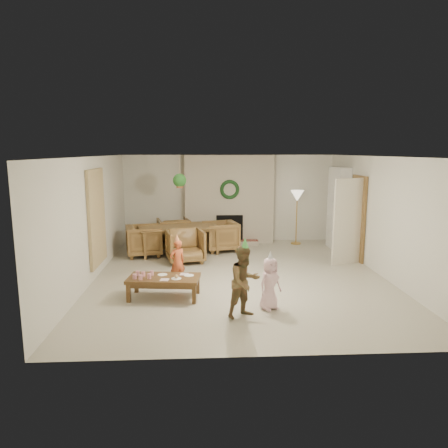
{
  "coord_description": "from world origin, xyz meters",
  "views": [
    {
      "loc": [
        -0.77,
        -8.42,
        2.61
      ],
      "look_at": [
        -0.3,
        0.4,
        1.05
      ],
      "focal_mm": 33.26,
      "sensor_mm": 36.0,
      "label": 1
    }
  ],
  "objects": [
    {
      "name": "coffee_leg_bl",
      "position": [
        -2.01,
        -0.92,
        0.17
      ],
      "size": [
        0.08,
        0.08,
        0.33
      ],
      "primitive_type": "cube",
      "rotation": [
        0.0,
        0.0,
        -0.11
      ],
      "color": "brown",
      "rests_on": "floor"
    },
    {
      "name": "coffee_leg_fl",
      "position": [
        -2.07,
        -1.43,
        0.17
      ],
      "size": [
        0.08,
        0.08,
        0.33
      ],
      "primitive_type": "cube",
      "rotation": [
        0.0,
        0.0,
        -0.11
      ],
      "color": "brown",
      "rests_on": "floor"
    },
    {
      "name": "dining_chair_far",
      "position": [
        -1.57,
        2.91,
        0.39
      ],
      "size": [
        1.0,
        1.02,
        0.78
      ],
      "primitive_type": "imported",
      "rotation": [
        0.0,
        0.0,
        3.36
      ],
      "color": "brown",
      "rests_on": "floor"
    },
    {
      "name": "bookshelf_carcass",
      "position": [
        2.84,
        2.3,
        1.1
      ],
      "size": [
        0.3,
        1.0,
        2.2
      ],
      "primitive_type": "cube",
      "color": "white",
      "rests_on": "floor"
    },
    {
      "name": "cup_b",
      "position": [
        -1.95,
        -1.14,
        0.43
      ],
      "size": [
        0.08,
        0.08,
        0.09
      ],
      "primitive_type": "cylinder",
      "rotation": [
        0.0,
        0.0,
        -0.11
      ],
      "color": "white",
      "rests_on": "coffee_table_top"
    },
    {
      "name": "plate_c",
      "position": [
        -1.02,
        -1.19,
        0.39
      ],
      "size": [
        0.19,
        0.19,
        0.01
      ],
      "primitive_type": "cylinder",
      "rotation": [
        0.0,
        0.0,
        -0.11
      ],
      "color": "white",
      "rests_on": "coffee_table_top"
    },
    {
      "name": "bookshelf_shelf_c",
      "position": [
        2.82,
        2.3,
        1.25
      ],
      "size": [
        0.3,
        0.92,
        0.03
      ],
      "primitive_type": "cube",
      "color": "white",
      "rests_on": "bookshelf_carcass"
    },
    {
      "name": "ceiling",
      "position": [
        0.0,
        0.0,
        2.5
      ],
      "size": [
        7.0,
        7.0,
        0.0
      ],
      "primitive_type": "plane",
      "rotation": [
        3.14,
        0.0,
        0.0
      ],
      "color": "white",
      "rests_on": "wall_back"
    },
    {
      "name": "dining_table",
      "position": [
        -1.37,
        2.04,
        0.35
      ],
      "size": [
        2.21,
        1.54,
        0.71
      ],
      "primitive_type": "imported",
      "rotation": [
        0.0,
        0.0,
        0.22
      ],
      "color": "brown",
      "rests_on": "floor"
    },
    {
      "name": "dining_chair_left",
      "position": [
        -2.23,
        1.85,
        0.39
      ],
      "size": [
        1.02,
        1.0,
        0.78
      ],
      "primitive_type": "imported",
      "rotation": [
        0.0,
        0.0,
        1.79
      ],
      "color": "brown",
      "rests_on": "floor"
    },
    {
      "name": "hanging_plant_pot",
      "position": [
        -1.3,
        1.5,
        1.8
      ],
      "size": [
        0.16,
        0.16,
        0.12
      ],
      "primitive_type": "cylinder",
      "color": "#955330",
      "rests_on": "hanging_plant_cord"
    },
    {
      "name": "party_hat_red",
      "position": [
        -1.27,
        -0.49,
        0.94
      ],
      "size": [
        0.14,
        0.14,
        0.17
      ],
      "primitive_type": "cone",
      "rotation": [
        0.0,
        0.0,
        0.19
      ],
      "color": "gold",
      "rests_on": "child_red"
    },
    {
      "name": "curtain_panel",
      "position": [
        -2.96,
        0.2,
        1.25
      ],
      "size": [
        0.06,
        1.2,
        2.0
      ],
      "primitive_type": "cube",
      "color": "#C6BB8C",
      "rests_on": "wall_left"
    },
    {
      "name": "bookshelf_shelf_d",
      "position": [
        2.82,
        2.3,
        1.65
      ],
      "size": [
        0.3,
        0.92,
        0.03
      ],
      "primitive_type": "cube",
      "color": "white",
      "rests_on": "bookshelf_carcass"
    },
    {
      "name": "coffee_table_top",
      "position": [
        -1.47,
        -1.24,
        0.36
      ],
      "size": [
        1.33,
        0.77,
        0.06
      ],
      "primitive_type": "cube",
      "rotation": [
        0.0,
        0.0,
        -0.11
      ],
      "color": "brown",
      "rests_on": "floor"
    },
    {
      "name": "books_row_mid",
      "position": [
        2.8,
        2.35,
        0.99
      ],
      "size": [
        0.2,
        0.44,
        0.24
      ],
      "primitive_type": "cube",
      "color": "#225A7D",
      "rests_on": "bookshelf_shelf_b"
    },
    {
      "name": "floor",
      "position": [
        0.0,
        0.0,
        0.0
      ],
      "size": [
        7.0,
        7.0,
        0.0
      ],
      "primitive_type": "plane",
      "color": "#B7B29E",
      "rests_on": "ground"
    },
    {
      "name": "wall_left",
      "position": [
        -3.0,
        0.0,
        1.25
      ],
      "size": [
        0.0,
        7.0,
        7.0
      ],
      "primitive_type": "plane",
      "rotation": [
        1.57,
        0.0,
        1.57
      ],
      "color": "silver",
      "rests_on": "floor"
    },
    {
      "name": "coffee_leg_fr",
      "position": [
        -0.92,
        -1.56,
        0.17
      ],
      "size": [
        0.08,
        0.08,
        0.33
      ],
      "primitive_type": "cube",
      "rotation": [
        0.0,
        0.0,
        -0.11
      ],
      "color": "brown",
      "rests_on": "floor"
    },
    {
      "name": "party_hat_pink",
      "position": [
        0.34,
        -1.87,
        0.92
      ],
      "size": [
        0.15,
        0.15,
        0.16
      ],
      "primitive_type": "cone",
      "rotation": [
        0.0,
        0.0,
        0.42
      ],
      "color": "silver",
      "rests_on": "child_pink"
    },
    {
      "name": "door_leaf",
      "position": [
        2.58,
        0.82,
        1.0
      ],
      "size": [
        0.77,
        0.32,
        2.0
      ],
      "primitive_type": "cube",
      "rotation": [
        0.0,
        0.0,
        -1.22
      ],
      "color": "beige",
      "rests_on": "floor"
    },
    {
      "name": "books_row_lower",
      "position": [
        2.8,
        2.15,
        0.59
      ],
      "size": [
        0.2,
        0.4,
        0.24
      ],
      "primitive_type": "cube",
      "color": "maroon",
      "rests_on": "bookshelf_shelf_a"
    },
    {
      "name": "cup_f",
      "position": [
        -1.69,
        -1.14,
        0.43
      ],
      "size": [
        0.08,
        0.08,
        0.09
      ],
      "primitive_type": "cylinder",
      "rotation": [
        0.0,
        0.0,
        -0.11
      ],
      "color": "white",
      "rests_on": "coffee_table_top"
    },
    {
      "name": "floor_lamp_shade",
      "position": [
        1.89,
        3.0,
        1.37
      ],
      "size": [
        0.37,
        0.37,
        0.3
      ],
      "primitive_type": "cone",
      "rotation": [
        3.14,
        0.0,
        0.0
      ],
      "color": "beige",
      "rests_on": "floor_lamp_post"
    },
    {
      "name": "floor_lamp_post",
      "position": [
        1.89,
        3.0,
        0.71
      ],
      "size": [
        0.03,
        0.03,
        1.37
      ],
      "primitive_type": "cylinder",
      "color": "gold",
      "rests_on": "floor"
    },
    {
      "name": "cup_c",
      "position": [
        -1.86,
        -1.39,
        0.43
      ],
      "size": [
        0.08,
        0.08,
        0.09
      ],
      "primitive_type": "cylinder",
      "rotation": [
        0.0,
        0.0,
        -0.11
      ],
      "color": "white",
      "rests_on": "coffee_table_top"
    },
    {
      "name": "cup_a",
      "position": [
        -1.97,
        -1.33,
        0.43
      ],
      "size": [
        0.08,
        0.08,
        0.09
      ],
      "primitive_type": "cylinder",
      "rotation": [
        0.0,
        0.0,
        -0.11
      ],
      "color": "white",
      "rests_on": "coffee_table_top"
    },
    {
      "name": "dining_chair_right",
      "position": [
        -0.29,
        2.29,
        0.39
      ],
      "size": [
        1.02,
        1.0,
        0.78
      ],
      "primitive_type": "imported",
      "rotation": [
        0.0,
        0.0,
        -1.35
      ],
      "color": "brown",
      "rests_on": "floor"
    },
    {
      "name": "hanging_plant_cord",
      "position": [
        -1.3,
        1.5,
        2.15
      ],
      "size": [
        0.01,
        0.01,
        0.7
      ],
      "primitive_type": "cylinder",
      "color": "tan",
      "rests_on": "ceiling"
    },
    {
      "name": "child_pink",
      "position": [
        0.34,
        -1.87,
        0.44
      ],
      "size": [
        0.51,
        0.47,
        0.88
      ],
      "primitive_type": "imported",
      "rotation": [
        0.0,
        0.0,
        0.6
      ],
      "color": "#F9C7D4",
      "rests_on": "floor"
    },
    {
      "name": "door_frame",
      "position": [
        2.96,
        1.2,
        1.02
      ],
      "size": [
        0.05,
        0.86,
        2.04
      ],
      "primitive_type": "cube",
      "color": "brown",
      "rests_on": "floor"
    },
    {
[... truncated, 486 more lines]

